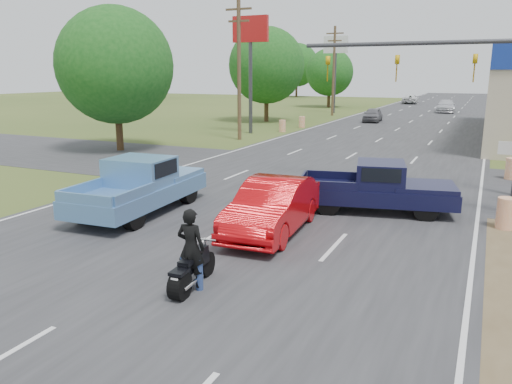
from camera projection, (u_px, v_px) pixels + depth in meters
The scene contains 24 objects.
main_road at pixel (398, 129), 43.80m from camera, with size 15.00×180.00×0.02m, color #2D2D30.
cross_road at pixel (321, 174), 24.40m from camera, with size 120.00×10.00×0.02m, color #2D2D30.
utility_pole_5 at pixel (239, 66), 35.89m from camera, with size 2.00×0.28×10.00m.
utility_pole_6 at pixel (334, 69), 57.05m from camera, with size 2.00×0.28×10.00m.
tree_0 at pixel (115, 66), 30.69m from camera, with size 7.14×7.14×8.84m.
tree_1 at pixel (267, 65), 49.82m from camera, with size 7.56×7.56×9.36m.
tree_2 at pixel (330, 72), 71.41m from camera, with size 6.72×6.72×8.32m.
tree_4 at pixel (138, 63), 95.67m from camera, with size 9.24×9.24×11.44m.
tree_6 at pixel (297, 65), 103.12m from camera, with size 8.82×8.82×10.92m.
barrel_0 at pixel (506, 213), 15.71m from camera, with size 0.56×0.56×1.00m, color orange.
barrel_1 at pixel (512, 169), 23.04m from camera, with size 0.56×0.56×1.00m, color orange.
barrel_2 at pixel (282, 126), 41.88m from camera, with size 0.56×0.56×1.00m, color orange.
barrel_3 at pixel (302, 122), 45.29m from camera, with size 0.56×0.56×1.00m, color orange.
pole_sign_left_near at pixel (250, 43), 39.40m from camera, with size 3.00×0.35×9.20m.
pole_sign_left_far at pixel (336, 53), 60.56m from camera, with size 3.00×0.35×9.20m.
signal_mast at pixel (456, 73), 20.01m from camera, with size 9.12×0.40×7.00m.
red_convertible at pixel (273, 207), 15.23m from camera, with size 1.74×4.99×1.64m, color #BD080D.
motorcycle at pixel (191, 272), 11.23m from camera, with size 0.61×1.99×1.01m.
rider at pixel (191, 252), 11.16m from camera, with size 0.66×0.43×1.81m, color black.
blue_pickup at pixel (142, 185), 17.56m from camera, with size 2.63×6.00×1.95m.
navy_pickup at pixel (380, 187), 17.58m from camera, with size 5.69×3.16×1.78m.
distant_car_grey at pixel (373, 115), 50.50m from camera, with size 1.65×4.11×1.40m, color slate.
distant_car_silver at pixel (446, 106), 62.80m from camera, with size 2.19×5.37×1.56m, color silver.
distant_car_white at pixel (410, 99), 80.83m from camera, with size 2.36×5.13×1.43m, color silver.
Camera 1 is at (7.23, -5.04, 4.79)m, focal length 35.00 mm.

